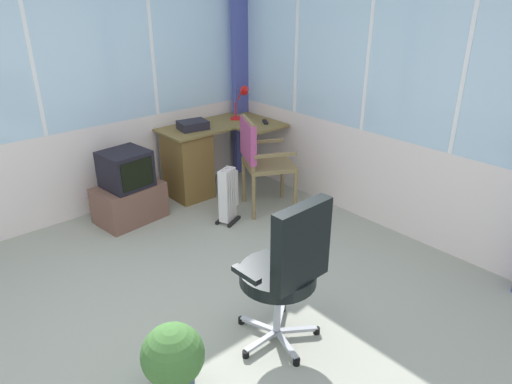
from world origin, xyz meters
The scene contains 13 objects.
ground centered at (0.00, 0.00, -0.03)m, with size 5.73×5.54×0.06m, color #999A8B.
north_window_panel centered at (0.00, 2.30, 1.29)m, with size 4.73×0.07×2.59m.
east_window_panel centered at (2.40, 0.00, 1.29)m, with size 0.07×4.54×2.59m.
curtain_corner centered at (2.27, 2.17, 1.24)m, with size 0.22×0.07×2.49m, color #474D97.
desk centered at (1.38, 1.97, 0.41)m, with size 1.26×0.85×0.76m.
desk_lamp centered at (2.10, 1.92, 1.02)m, with size 0.23×0.20×0.39m.
tv_remote centered at (2.18, 1.63, 0.77)m, with size 0.04×0.15×0.02m, color black.
paper_tray centered at (1.42, 1.96, 0.81)m, with size 0.30×0.23×0.09m, color black.
wooden_armchair centered at (1.68, 1.20, 0.63)m, with size 0.65×0.64×0.99m.
office_chair centered at (0.48, -0.44, 0.61)m, with size 0.60×0.58×1.07m.
tv_on_stand centered at (0.56, 1.87, 0.32)m, with size 0.68×0.51×0.73m.
space_heater centered at (1.29, 1.19, 0.29)m, with size 0.29×0.25×0.57m.
potted_plant centered at (-0.30, -0.32, 0.26)m, with size 0.37×0.37×0.48m.
Camera 1 is at (-1.27, -2.15, 2.22)m, focal length 32.63 mm.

